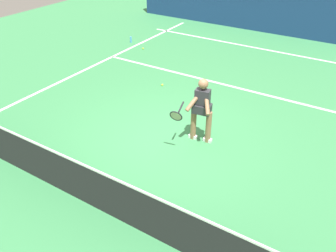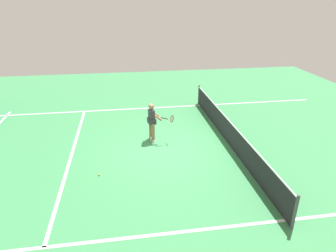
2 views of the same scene
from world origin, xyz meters
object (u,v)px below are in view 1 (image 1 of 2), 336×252
tennis_player (201,109)px  tennis_ball_near (162,85)px  water_bottle (131,40)px  tennis_ball_mid (143,48)px

tennis_player → tennis_ball_near: 3.17m
tennis_ball_near → water_bottle: size_ratio=0.28×
tennis_ball_mid → water_bottle: size_ratio=0.28×
tennis_player → water_bottle: (5.58, -4.71, -0.73)m
tennis_player → tennis_ball_mid: 6.43m
tennis_ball_mid → water_bottle: bearing=-24.0°
tennis_player → tennis_ball_mid: tennis_player is taller
tennis_ball_mid → water_bottle: (0.88, -0.39, 0.09)m
tennis_ball_near → water_bottle: water_bottle is taller
tennis_player → tennis_ball_near: tennis_player is taller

